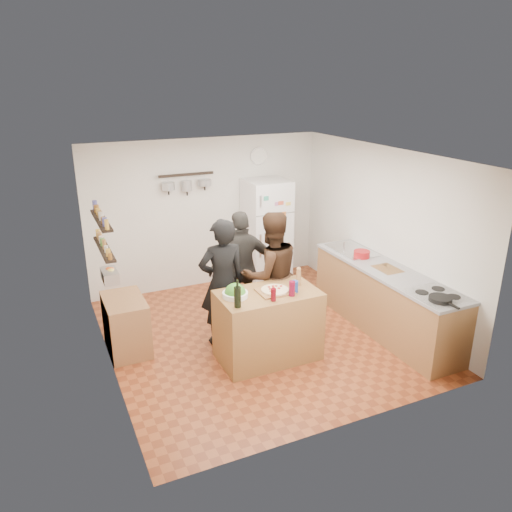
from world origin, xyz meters
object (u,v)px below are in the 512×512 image
salt_canister (294,287)px  person_center (271,275)px  pepper_mill (298,278)px  person_back (242,268)px  salad_bowl (235,294)px  red_bowl (362,254)px  counter_run (385,300)px  skillet (440,299)px  wine_bottle (238,297)px  fridge (266,232)px  prep_island (268,325)px  side_table (126,325)px  wall_clock (259,156)px  person_left (222,282)px

salt_canister → person_center: bearing=89.2°
pepper_mill → person_back: (-0.35, 1.03, -0.17)m
salad_bowl → red_bowl: bearing=12.7°
counter_run → skillet: size_ratio=9.68×
salt_canister → skillet: (1.44, -0.96, -0.04)m
skillet → person_center: bearing=130.9°
salad_bowl → salt_canister: size_ratio=2.14×
wine_bottle → fridge: 2.99m
counter_run → fridge: size_ratio=1.46×
prep_island → salad_bowl: salad_bowl is taller
wine_bottle → pepper_mill: wine_bottle is taller
side_table → wall_clock: bearing=32.3°
counter_run → fridge: 2.46m
wine_bottle → person_left: 0.87m
person_center → skillet: 2.18m
salad_bowl → red_bowl: (2.21, 0.50, 0.03)m
wine_bottle → salt_canister: size_ratio=1.71×
person_back → side_table: bearing=8.4°
wine_bottle → person_center: (0.81, 0.78, -0.15)m
pepper_mill → red_bowl: pepper_mill is taller
person_left → person_center: bearing=177.3°
prep_island → salad_bowl: bearing=173.2°
person_center → side_table: bearing=-10.5°
prep_island → salt_canister: salt_canister is taller
person_left → person_back: 0.66m
red_bowl → wall_clock: (-0.70, 2.09, 1.18)m
counter_run → pepper_mill: bearing=178.4°
salt_canister → person_left: bearing=132.1°
red_bowl → counter_run: bearing=-84.7°
wine_bottle → fridge: bearing=57.9°
salad_bowl → person_back: (0.52, 1.03, -0.11)m
wall_clock → person_left: bearing=-125.7°
side_table → salad_bowl: bearing=-37.0°
person_left → side_table: size_ratio=2.17×
person_center → skillet: (1.43, -1.65, 0.06)m
skillet → red_bowl: 1.63m
salt_canister → side_table: 2.27m
salt_canister → person_center: (0.01, 0.68, -0.10)m
person_back → counter_run: size_ratio=0.64×
pepper_mill → counter_run: size_ratio=0.07×
prep_island → fridge: fridge is taller
prep_island → fridge: bearing=64.9°
fridge → side_table: (-2.69, -1.37, -0.54)m
side_table → person_center: bearing=-11.2°
prep_island → fridge: (1.09, 2.31, 0.45)m
salt_canister → fridge: fridge is taller
person_back → side_table: (-1.71, -0.14, -0.47)m
red_bowl → person_center: bearing=179.5°
fridge → wall_clock: wall_clock is taller
salt_canister → skillet: size_ratio=0.53×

